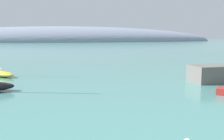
{
  "coord_description": "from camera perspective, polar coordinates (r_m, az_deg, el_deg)",
  "views": [
    {
      "loc": [
        -7.35,
        -2.28,
        6.03
      ],
      "look_at": [
        -1.25,
        25.13,
        2.32
      ],
      "focal_mm": 43.78,
      "sensor_mm": 36.0,
      "label": 1
    }
  ],
  "objects": [
    {
      "name": "distant_ridge",
      "position": [
        224.45,
        -9.72,
        5.88
      ],
      "size": [
        253.89,
        55.47,
        24.24
      ],
      "primitive_type": "ellipsoid",
      "color": "gray",
      "rests_on": "ground"
    }
  ]
}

